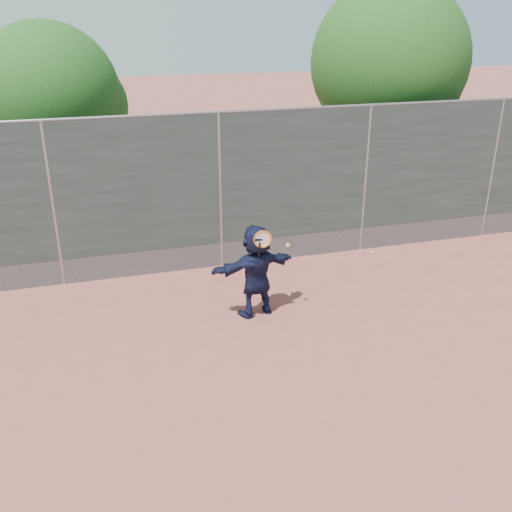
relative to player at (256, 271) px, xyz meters
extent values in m
plane|color=#9E4C42|center=(-0.11, -1.44, -0.78)|extent=(80.00, 80.00, 0.00)
imported|color=black|center=(0.00, 0.00, 0.00)|extent=(1.51, 0.72, 1.56)
sphere|color=#C6F636|center=(3.03, 1.75, -0.75)|extent=(0.07, 0.07, 0.07)
cube|color=#38423D|center=(-0.11, 2.06, 0.97)|extent=(20.00, 0.04, 2.50)
cube|color=slate|center=(-0.11, 2.06, -0.53)|extent=(20.00, 0.03, 0.50)
cylinder|color=gray|center=(-0.11, 2.06, 2.22)|extent=(20.00, 0.05, 0.05)
cylinder|color=gray|center=(-3.11, 2.06, 0.72)|extent=(0.06, 0.06, 3.00)
cylinder|color=gray|center=(-0.11, 2.06, 0.72)|extent=(0.06, 0.06, 3.00)
cylinder|color=gray|center=(2.89, 2.06, 0.72)|extent=(0.06, 0.06, 3.00)
cylinder|color=gray|center=(5.89, 2.06, 0.72)|extent=(0.06, 0.06, 3.00)
torus|color=#C26112|center=(0.05, -0.20, 0.62)|extent=(0.29, 0.05, 0.29)
cylinder|color=beige|center=(0.05, -0.20, 0.62)|extent=(0.25, 0.02, 0.25)
cylinder|color=black|center=(0.00, -0.18, 0.42)|extent=(0.04, 0.13, 0.33)
sphere|color=#C6F636|center=(0.49, -0.12, 0.44)|extent=(0.07, 0.07, 0.07)
cylinder|color=#382314|center=(4.39, 4.26, 0.52)|extent=(0.28, 0.28, 2.60)
sphere|color=#23561C|center=(4.39, 4.26, 2.81)|extent=(3.60, 3.60, 3.60)
sphere|color=#23561C|center=(5.11, 4.46, 2.45)|extent=(2.52, 2.52, 2.52)
cylinder|color=#382314|center=(-3.11, 5.06, 0.32)|extent=(0.28, 0.28, 2.20)
sphere|color=#23561C|center=(-3.11, 5.06, 2.24)|extent=(3.00, 3.00, 3.00)
sphere|color=#23561C|center=(-2.51, 5.26, 1.94)|extent=(2.10, 2.10, 2.10)
cone|color=#387226|center=(0.14, 1.94, -0.65)|extent=(0.03, 0.03, 0.26)
cone|color=#387226|center=(0.44, 1.96, -0.63)|extent=(0.03, 0.03, 0.30)
cone|color=#387226|center=(-0.21, 1.92, -0.67)|extent=(0.03, 0.03, 0.22)
camera|label=1|loc=(-2.33, -8.06, 3.88)|focal=40.00mm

